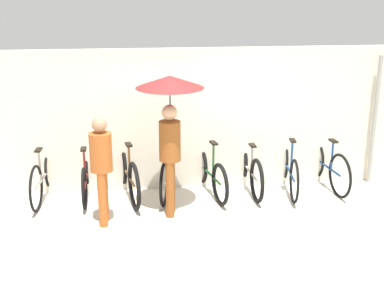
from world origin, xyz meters
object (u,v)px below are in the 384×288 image
object	(u,v)px
parked_bicycle_1	(86,176)
parked_bicycle_4	(210,173)
parked_bicycle_5	(249,169)
pedestrian_center	(170,107)
parked_bicycle_0	(44,176)
pedestrian_leading	(101,163)
parked_bicycle_2	(127,173)
parked_bicycle_3	(169,172)
parked_bicycle_7	(326,165)
parked_bicycle_6	(289,168)

from	to	relation	value
parked_bicycle_1	parked_bicycle_4	distance (m)	2.04
parked_bicycle_5	pedestrian_center	bearing A→B (deg)	116.69
parked_bicycle_0	pedestrian_leading	bearing A→B (deg)	-132.08
parked_bicycle_5	pedestrian_center	size ratio (longest dim) A/B	0.83
parked_bicycle_4	parked_bicycle_5	xyz separation A→B (m)	(0.68, 0.07, 0.01)
parked_bicycle_2	parked_bicycle_3	bearing A→B (deg)	-97.53
parked_bicycle_2	parked_bicycle_7	xyz separation A→B (m)	(3.40, 0.06, -0.01)
parked_bicycle_4	pedestrian_leading	bearing A→B (deg)	109.09
parked_bicycle_1	parked_bicycle_7	size ratio (longest dim) A/B	0.97
parked_bicycle_3	pedestrian_leading	world-z (taller)	pedestrian_leading
parked_bicycle_3	pedestrian_center	distance (m)	1.49
parked_bicycle_1	pedestrian_center	xyz separation A→B (m)	(1.34, -0.77, 1.31)
parked_bicycle_4	parked_bicycle_0	bearing A→B (deg)	77.38
pedestrian_center	parked_bicycle_4	bearing A→B (deg)	53.11
parked_bicycle_3	parked_bicycle_6	xyz separation A→B (m)	(2.04, -0.05, 0.00)
parked_bicycle_0	parked_bicycle_1	bearing A→B (deg)	-85.22
parked_bicycle_4	pedestrian_leading	world-z (taller)	pedestrian_leading
parked_bicycle_2	parked_bicycle_7	distance (m)	3.40
parked_bicycle_0	parked_bicycle_2	world-z (taller)	parked_bicycle_2
pedestrian_leading	parked_bicycle_6	bearing A→B (deg)	21.53
parked_bicycle_5	pedestrian_center	distance (m)	2.03
parked_bicycle_0	parked_bicycle_1	distance (m)	0.68
parked_bicycle_6	pedestrian_leading	bearing A→B (deg)	115.18
parked_bicycle_1	pedestrian_leading	bearing A→B (deg)	-164.05
parked_bicycle_0	parked_bicycle_5	distance (m)	3.40
parked_bicycle_1	parked_bicycle_2	xyz separation A→B (m)	(0.68, -0.06, 0.04)
parked_bicycle_6	parked_bicycle_3	bearing A→B (deg)	95.72
pedestrian_leading	pedestrian_center	xyz separation A→B (m)	(1.01, 0.30, 0.72)
parked_bicycle_1	parked_bicycle_3	xyz separation A→B (m)	(1.36, -0.02, 0.02)
parked_bicycle_7	pedestrian_leading	bearing A→B (deg)	99.19
parked_bicycle_0	parked_bicycle_5	size ratio (longest dim) A/B	0.98
parked_bicycle_5	parked_bicycle_7	world-z (taller)	parked_bicycle_5
parked_bicycle_1	parked_bicycle_4	size ratio (longest dim) A/B	0.98
parked_bicycle_4	parked_bicycle_7	distance (m)	2.04
pedestrian_leading	parked_bicycle_2	bearing A→B (deg)	74.54
parked_bicycle_0	parked_bicycle_6	size ratio (longest dim) A/B	0.97
pedestrian_center	pedestrian_leading	bearing A→B (deg)	-155.18
parked_bicycle_6	parked_bicycle_7	distance (m)	0.68
parked_bicycle_1	parked_bicycle_6	world-z (taller)	parked_bicycle_1
parked_bicycle_2	pedestrian_leading	size ratio (longest dim) A/B	1.13
parked_bicycle_7	pedestrian_leading	xyz separation A→B (m)	(-3.75, -1.06, 0.56)
parked_bicycle_2	parked_bicycle_6	bearing A→B (deg)	-101.29
parked_bicycle_1	parked_bicycle_7	bearing A→B (deg)	-91.47
parked_bicycle_5	pedestrian_leading	size ratio (longest dim) A/B	1.09
parked_bicycle_3	pedestrian_leading	size ratio (longest dim) A/B	1.05
parked_bicycle_0	parked_bicycle_3	size ratio (longest dim) A/B	1.01
parked_bicycle_0	parked_bicycle_2	xyz separation A→B (m)	(1.36, -0.06, 0.01)
parked_bicycle_4	parked_bicycle_6	bearing A→B (deg)	-100.50
parked_bicycle_1	pedestrian_leading	distance (m)	1.27
pedestrian_center	parked_bicycle_7	bearing A→B (deg)	23.95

